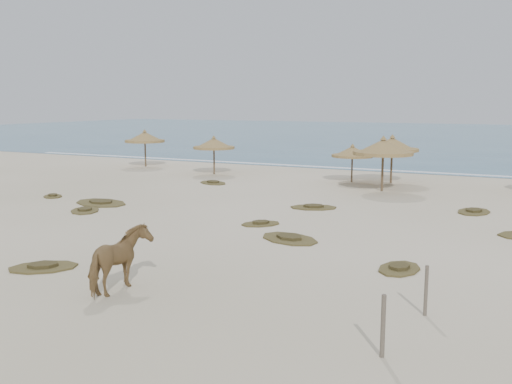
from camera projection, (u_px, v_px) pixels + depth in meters
ground at (215, 251)px, 19.64m from camera, size 160.00×160.00×0.00m
ocean at (466, 136)px, 86.10m from camera, size 200.00×100.00×0.01m
foam_line at (390, 171)px, 42.68m from camera, size 70.00×0.60×0.01m
palapa_0 at (145, 138)px, 45.18m from camera, size 4.00×4.00×2.96m
palapa_1 at (214, 144)px, 40.45m from camera, size 3.72×3.72×2.76m
palapa_2 at (352, 152)px, 36.35m from camera, size 2.78×2.78×2.48m
palapa_3 at (383, 148)px, 32.57m from camera, size 4.50×4.50×3.21m
palapa_4 at (392, 145)px, 35.92m from camera, size 4.18×4.18×3.09m
horse at (120, 260)px, 15.38m from camera, size 1.09×2.13×1.74m
fence_post_near at (383, 326)px, 11.40m from camera, size 0.13×0.13×1.31m
fence_post_far at (426, 291)px, 13.65m from camera, size 0.11×0.11×1.24m
scrub_0 at (85, 210)px, 26.85m from camera, size 2.25×2.38×0.16m
scrub_1 at (101, 203)px, 28.90m from camera, size 3.51×2.70×0.16m
scrub_2 at (261, 223)px, 23.92m from camera, size 1.95×1.98×0.16m
scrub_3 at (314, 207)px, 27.66m from camera, size 2.67×2.25×0.16m
scrub_4 at (399, 268)px, 17.48m from camera, size 1.37×1.95×0.16m
scrub_6 at (213, 183)px, 36.06m from camera, size 2.57×2.29×0.16m
scrub_7 at (474, 211)px, 26.57m from camera, size 1.70×2.34×0.16m
scrub_8 at (53, 196)px, 30.91m from camera, size 1.74×1.70×0.16m
scrub_9 at (289, 238)px, 21.32m from camera, size 2.94×2.48×0.16m
scrub_11 at (43, 267)px, 17.64m from camera, size 2.50×2.39×0.16m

